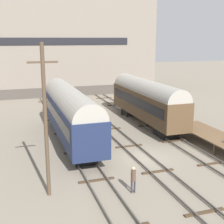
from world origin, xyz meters
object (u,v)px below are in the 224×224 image
Objects in this scene: train_car_navy at (70,111)px; train_car_brown at (146,99)px; utility_pole at (45,120)px; person_worker at (133,177)px.

train_car_navy is 10.25m from train_car_brown.
utility_pole is (-3.44, -10.27, 1.97)m from train_car_navy.
train_car_brown is (9.62, 3.55, -0.03)m from train_car_navy.
train_car_brown reaches higher than person_worker.
train_car_navy is at bearing -159.76° from train_car_brown.
train_car_navy is at bearing 98.81° from person_worker.
train_car_navy reaches higher than person_worker.
train_car_navy is 1.70× the size of utility_pole.
train_car_navy reaches higher than train_car_brown.
utility_pole is at bearing -133.38° from train_car_brown.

